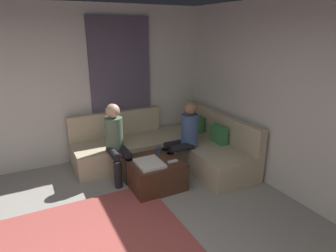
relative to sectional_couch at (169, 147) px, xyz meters
The scene contains 10 objects.
wall_back 2.57m from the sectional_couch, 27.05° to the left, with size 6.00×0.12×2.70m, color silver.
wall_left 2.33m from the sectional_couch, 114.60° to the right, with size 0.12×6.00×2.70m, color silver.
curtain_panel 1.36m from the sectional_couch, 142.74° to the right, with size 0.06×1.10×2.50m, color #595166.
sectional_couch is the anchor object (origin of this frame).
ottoman 0.88m from the sectional_couch, 41.88° to the right, with size 0.76×0.76×0.42m, color #4C2D1E.
folded_blanket 1.04m from the sectional_couch, 43.14° to the right, with size 0.44×0.36×0.04m, color white.
coffee_mug 0.62m from the sectional_couch, 43.13° to the right, with size 0.08×0.08×0.10m, color #334C72.
game_remote 0.92m from the sectional_couch, 23.60° to the right, with size 0.05×0.15×0.02m, color white.
person_on_couch_back 0.58m from the sectional_couch, ahead, with size 0.30×0.60×1.20m.
person_on_couch_side 1.08m from the sectional_couch, 81.58° to the right, with size 0.60×0.30×1.20m.
Camera 1 is at (2.19, -0.33, 2.27)m, focal length 31.15 mm.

